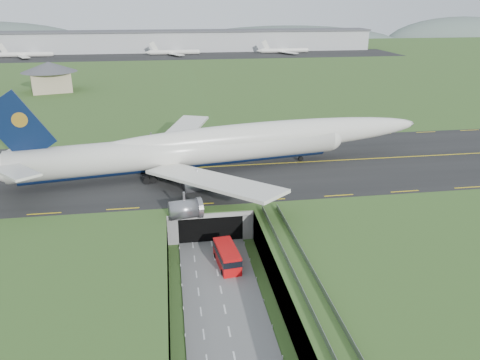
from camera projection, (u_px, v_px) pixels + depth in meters
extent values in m
plane|color=#3F5B24|center=(216.00, 264.00, 80.40)|extent=(900.00, 900.00, 0.00)
cube|color=gray|center=(215.00, 249.00, 79.32)|extent=(800.00, 800.00, 6.00)
cube|color=slate|center=(221.00, 288.00, 73.45)|extent=(12.00, 75.00, 0.20)
cube|color=black|center=(200.00, 168.00, 108.65)|extent=(800.00, 44.00, 0.18)
cube|color=gray|center=(206.00, 193.00, 95.95)|extent=(16.00, 22.00, 1.00)
cube|color=gray|center=(172.00, 206.00, 95.85)|extent=(2.00, 22.00, 6.00)
cube|color=gray|center=(239.00, 202.00, 97.84)|extent=(2.00, 22.00, 6.00)
cube|color=black|center=(208.00, 216.00, 92.42)|extent=(12.00, 12.00, 5.00)
cube|color=#A8A8A3|center=(211.00, 215.00, 85.72)|extent=(17.00, 0.50, 0.80)
cube|color=#A8A8A3|center=(310.00, 292.00, 62.82)|extent=(3.00, 53.00, 0.50)
cube|color=gray|center=(301.00, 288.00, 62.35)|extent=(0.06, 53.00, 1.00)
cube|color=gray|center=(321.00, 286.00, 62.74)|extent=(0.06, 53.00, 1.00)
cylinder|color=#A8A8A3|center=(333.00, 360.00, 55.13)|extent=(0.90, 0.90, 5.60)
cylinder|color=#A8A8A3|center=(304.00, 300.00, 66.20)|extent=(0.90, 0.90, 5.60)
cylinder|color=#A8A8A3|center=(284.00, 257.00, 77.27)|extent=(0.90, 0.90, 5.60)
cylinder|color=silver|center=(183.00, 151.00, 102.79)|extent=(71.74, 18.21, 6.74)
sphere|color=silver|center=(329.00, 137.00, 113.13)|extent=(7.58, 7.58, 6.60)
ellipsoid|color=silver|center=(265.00, 137.00, 107.83)|extent=(81.50, 19.29, 7.07)
ellipsoid|color=black|center=(325.00, 134.00, 112.53)|extent=(5.13, 3.67, 2.36)
cylinder|color=#081432|center=(183.00, 162.00, 103.73)|extent=(67.57, 13.77, 2.83)
cube|color=silver|center=(178.00, 135.00, 118.72)|extent=(18.05, 32.12, 2.83)
cube|color=silver|center=(25.00, 148.00, 99.79)|extent=(8.20, 12.50, 1.08)
cube|color=silver|center=(212.00, 181.00, 88.83)|extent=(25.68, 29.08, 2.83)
cube|color=silver|center=(16.00, 172.00, 85.78)|extent=(10.79, 12.09, 1.08)
cube|color=#081432|center=(18.00, 128.00, 90.67)|extent=(13.32, 2.79, 14.90)
cylinder|color=gold|center=(20.00, 119.00, 90.25)|extent=(3.03, 1.20, 2.95)
cylinder|color=slate|center=(179.00, 156.00, 113.43)|extent=(5.96, 4.31, 3.47)
cylinder|color=slate|center=(152.00, 145.00, 121.80)|extent=(5.96, 4.31, 3.47)
cylinder|color=slate|center=(197.00, 185.00, 95.68)|extent=(5.96, 4.31, 3.47)
cylinder|color=slate|center=(184.00, 209.00, 84.44)|extent=(5.96, 4.31, 3.47)
cylinder|color=black|center=(301.00, 159.00, 112.75)|extent=(1.23, 0.71, 1.16)
cube|color=black|center=(163.00, 173.00, 103.04)|extent=(7.42, 8.29, 1.47)
cube|color=red|center=(227.00, 256.00, 79.27)|extent=(3.97, 8.55, 3.30)
cube|color=black|center=(227.00, 253.00, 79.04)|extent=(4.05, 8.67, 1.10)
cube|color=black|center=(227.00, 263.00, 79.77)|extent=(3.69, 7.98, 0.55)
cylinder|color=black|center=(223.00, 272.00, 76.89)|extent=(0.49, 1.03, 0.99)
cylinder|color=black|center=(215.00, 256.00, 81.86)|extent=(0.49, 1.03, 0.99)
cylinder|color=black|center=(239.00, 270.00, 77.59)|extent=(0.49, 1.03, 0.99)
cylinder|color=black|center=(231.00, 254.00, 82.55)|extent=(0.49, 1.03, 0.99)
cube|color=tan|center=(51.00, 82.00, 198.66)|extent=(19.19, 19.19, 8.27)
cone|color=#4C4C51|center=(49.00, 67.00, 196.43)|extent=(28.15, 28.15, 4.14)
cube|color=#B2B2B2|center=(174.00, 41.00, 352.26)|extent=(300.00, 22.00, 15.00)
cube|color=#4C4C51|center=(173.00, 31.00, 349.57)|extent=(302.00, 24.00, 1.20)
cube|color=black|center=(175.00, 56.00, 327.24)|extent=(320.00, 50.00, 0.08)
cylinder|color=silver|center=(26.00, 54.00, 316.81)|extent=(34.00, 3.20, 3.20)
cylinder|color=silver|center=(174.00, 52.00, 331.02)|extent=(34.00, 3.20, 3.20)
cylinder|color=silver|center=(284.00, 50.00, 342.39)|extent=(34.00, 3.20, 3.20)
ellipsoid|color=#54655E|center=(286.00, 47.00, 495.50)|extent=(260.00, 91.00, 44.00)
ellipsoid|color=#54655E|center=(460.00, 45.00, 523.89)|extent=(180.00, 63.00, 60.00)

